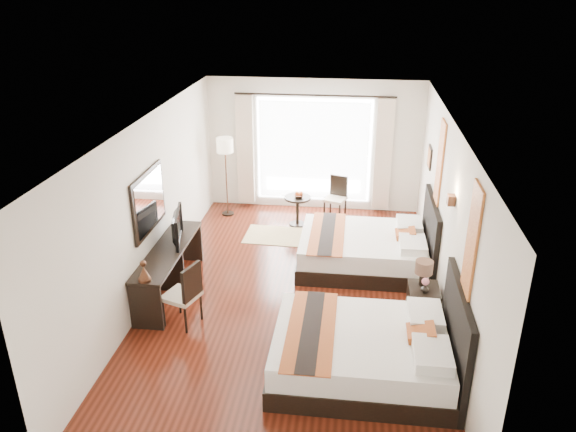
# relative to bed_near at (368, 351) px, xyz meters

# --- Properties ---
(floor) EXTENTS (4.50, 7.50, 0.01)m
(floor) POSITION_rel_bed_near_xyz_m (-1.16, 1.76, -0.34)
(floor) COLOR #3B140A
(floor) RESTS_ON ground
(ceiling) EXTENTS (4.50, 7.50, 0.02)m
(ceiling) POSITION_rel_bed_near_xyz_m (-1.16, 1.76, 2.45)
(ceiling) COLOR white
(ceiling) RESTS_ON wall_headboard
(wall_headboard) EXTENTS (0.01, 7.50, 2.80)m
(wall_headboard) POSITION_rel_bed_near_xyz_m (1.09, 1.76, 1.06)
(wall_headboard) COLOR silver
(wall_headboard) RESTS_ON floor
(wall_desk) EXTENTS (0.01, 7.50, 2.80)m
(wall_desk) POSITION_rel_bed_near_xyz_m (-3.40, 1.76, 1.06)
(wall_desk) COLOR silver
(wall_desk) RESTS_ON floor
(wall_window) EXTENTS (4.50, 0.01, 2.80)m
(wall_window) POSITION_rel_bed_near_xyz_m (-1.16, 5.51, 1.06)
(wall_window) COLOR silver
(wall_window) RESTS_ON floor
(wall_entry) EXTENTS (4.50, 0.01, 2.80)m
(wall_entry) POSITION_rel_bed_near_xyz_m (-1.16, -1.98, 1.06)
(wall_entry) COLOR silver
(wall_entry) RESTS_ON floor
(window_glass) EXTENTS (2.40, 0.02, 2.20)m
(window_glass) POSITION_rel_bed_near_xyz_m (-1.16, 5.49, 0.96)
(window_glass) COLOR white
(window_glass) RESTS_ON wall_window
(sheer_curtain) EXTENTS (2.30, 0.02, 2.10)m
(sheer_curtain) POSITION_rel_bed_near_xyz_m (-1.16, 5.43, 0.96)
(sheer_curtain) COLOR white
(sheer_curtain) RESTS_ON wall_window
(drape_left) EXTENTS (0.35, 0.14, 2.35)m
(drape_left) POSITION_rel_bed_near_xyz_m (-2.61, 5.39, 0.94)
(drape_left) COLOR #B7A68D
(drape_left) RESTS_ON floor
(drape_right) EXTENTS (0.35, 0.14, 2.35)m
(drape_right) POSITION_rel_bed_near_xyz_m (0.29, 5.39, 0.94)
(drape_right) COLOR #B7A68D
(drape_right) RESTS_ON floor
(art_panel_near) EXTENTS (0.03, 0.50, 1.35)m
(art_panel_near) POSITION_rel_bed_near_xyz_m (1.07, 0.00, 1.61)
(art_panel_near) COLOR maroon
(art_panel_near) RESTS_ON wall_headboard
(art_panel_far) EXTENTS (0.03, 0.50, 1.35)m
(art_panel_far) POSITION_rel_bed_near_xyz_m (1.07, 2.91, 1.61)
(art_panel_far) COLOR maroon
(art_panel_far) RESTS_ON wall_headboard
(wall_sconce) EXTENTS (0.10, 0.14, 0.14)m
(wall_sconce) POSITION_rel_bed_near_xyz_m (1.03, 1.35, 1.58)
(wall_sconce) COLOR #402416
(wall_sconce) RESTS_ON wall_headboard
(mirror_frame) EXTENTS (0.04, 1.25, 0.95)m
(mirror_frame) POSITION_rel_bed_near_xyz_m (-3.38, 1.67, 1.21)
(mirror_frame) COLOR black
(mirror_frame) RESTS_ON wall_desk
(mirror_glass) EXTENTS (0.01, 1.12, 0.82)m
(mirror_glass) POSITION_rel_bed_near_xyz_m (-3.35, 1.67, 1.21)
(mirror_glass) COLOR white
(mirror_glass) RESTS_ON mirror_frame
(bed_near) EXTENTS (2.30, 1.80, 1.30)m
(bed_near) POSITION_rel_bed_near_xyz_m (0.00, 0.00, 0.00)
(bed_near) COLOR black
(bed_near) RESTS_ON floor
(bed_far) EXTENTS (2.26, 1.76, 1.28)m
(bed_far) POSITION_rel_bed_near_xyz_m (0.02, 2.91, -0.01)
(bed_far) COLOR black
(bed_far) RESTS_ON floor
(nightstand) EXTENTS (0.44, 0.54, 0.52)m
(nightstand) POSITION_rel_bed_near_xyz_m (0.81, 1.35, -0.07)
(nightstand) COLOR black
(nightstand) RESTS_ON floor
(table_lamp) EXTENTS (0.26, 0.26, 0.41)m
(table_lamp) POSITION_rel_bed_near_xyz_m (0.79, 1.45, 0.45)
(table_lamp) COLOR black
(table_lamp) RESTS_ON nightstand
(vase) EXTENTS (0.13, 0.13, 0.12)m
(vase) POSITION_rel_bed_near_xyz_m (0.80, 1.24, 0.22)
(vase) COLOR black
(vase) RESTS_ON nightstand
(console_desk) EXTENTS (0.50, 2.20, 0.76)m
(console_desk) POSITION_rel_bed_near_xyz_m (-3.15, 1.67, 0.04)
(console_desk) COLOR black
(console_desk) RESTS_ON floor
(television) EXTENTS (0.31, 0.88, 0.51)m
(television) POSITION_rel_bed_near_xyz_m (-3.13, 1.97, 0.67)
(television) COLOR black
(television) RESTS_ON console_desk
(bronze_figurine) EXTENTS (0.24, 0.24, 0.28)m
(bronze_figurine) POSITION_rel_bed_near_xyz_m (-3.15, 0.67, 0.56)
(bronze_figurine) COLOR #402416
(bronze_figurine) RESTS_ON console_desk
(desk_chair) EXTENTS (0.58, 0.58, 0.99)m
(desk_chair) POSITION_rel_bed_near_xyz_m (-2.66, 0.81, -0.04)
(desk_chair) COLOR #BAAF8F
(desk_chair) RESTS_ON floor
(floor_lamp) EXTENTS (0.34, 0.34, 1.68)m
(floor_lamp) POSITION_rel_bed_near_xyz_m (-2.93, 4.87, 1.08)
(floor_lamp) COLOR black
(floor_lamp) RESTS_ON floor
(side_table) EXTENTS (0.53, 0.53, 0.61)m
(side_table) POSITION_rel_bed_near_xyz_m (-1.39, 4.51, -0.03)
(side_table) COLOR black
(side_table) RESTS_ON floor
(fruit_bowl) EXTENTS (0.22, 0.22, 0.05)m
(fruit_bowl) POSITION_rel_bed_near_xyz_m (-1.36, 4.49, 0.30)
(fruit_bowl) COLOR #473219
(fruit_bowl) RESTS_ON side_table
(window_chair) EXTENTS (0.52, 0.52, 0.87)m
(window_chair) POSITION_rel_bed_near_xyz_m (-0.64, 5.02, -0.07)
(window_chair) COLOR #BAAF8F
(window_chair) RESTS_ON floor
(jute_rug) EXTENTS (1.31, 0.92, 0.01)m
(jute_rug) POSITION_rel_bed_near_xyz_m (-1.71, 3.93, -0.33)
(jute_rug) COLOR tan
(jute_rug) RESTS_ON floor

